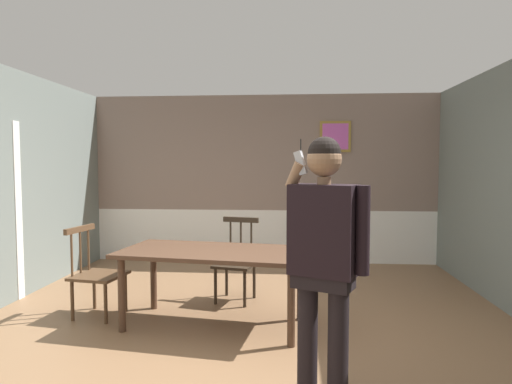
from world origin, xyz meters
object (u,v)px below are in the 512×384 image
at_px(chair_near_window, 96,273).
at_px(person_figure, 324,247).
at_px(dining_table, 214,259).
at_px(chair_by_doorway, 236,261).

height_order(chair_near_window, person_figure, person_figure).
distance_m(chair_near_window, person_figure, 2.76).
height_order(dining_table, person_figure, person_figure).
distance_m(dining_table, chair_by_doorway, 0.86).
bearing_deg(dining_table, person_figure, -53.03).
bearing_deg(chair_by_doorway, dining_table, 94.65).
height_order(chair_near_window, chair_by_doorway, chair_by_doorway).
relative_size(dining_table, chair_by_doorway, 2.01).
xyz_separation_m(dining_table, chair_near_window, (-1.29, 0.18, -0.21)).
bearing_deg(dining_table, chair_near_window, 172.02).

